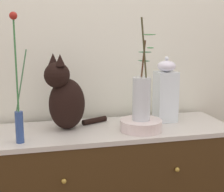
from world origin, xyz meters
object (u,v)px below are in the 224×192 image
(cat_sitting, at_px, (65,97))
(vase_slim_green, at_px, (18,105))
(vase_glass_clear, at_px, (142,97))
(jar_lidded_porcelain, at_px, (166,92))
(bowl_porcelain, at_px, (141,125))

(cat_sitting, distance_m, vase_slim_green, 0.29)
(vase_slim_green, height_order, vase_glass_clear, vase_slim_green)
(cat_sitting, bearing_deg, jar_lidded_porcelain, 3.24)
(cat_sitting, bearing_deg, vase_glass_clear, -16.97)
(cat_sitting, xyz_separation_m, vase_glass_clear, (0.39, -0.12, 0.01))
(vase_glass_clear, bearing_deg, cat_sitting, 163.03)
(bowl_porcelain, height_order, jar_lidded_porcelain, jar_lidded_porcelain)
(cat_sitting, height_order, bowl_porcelain, cat_sitting)
(cat_sitting, height_order, vase_glass_clear, vase_glass_clear)
(vase_slim_green, bearing_deg, vase_glass_clear, 4.85)
(cat_sitting, xyz_separation_m, jar_lidded_porcelain, (0.59, 0.03, -0.00))
(vase_slim_green, height_order, bowl_porcelain, vase_slim_green)
(vase_slim_green, bearing_deg, bowl_porcelain, 4.89)
(cat_sitting, height_order, jar_lidded_porcelain, cat_sitting)
(jar_lidded_porcelain, bearing_deg, vase_slim_green, -166.01)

